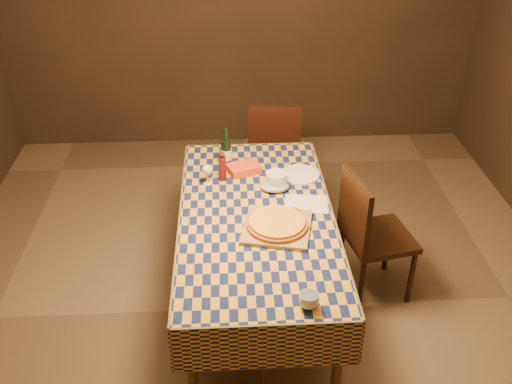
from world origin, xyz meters
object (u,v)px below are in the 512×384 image
dining_table (256,225)px  bowl (291,216)px  white_plate (300,175)px  chair_far (274,145)px  cutting_board (277,227)px  chair_right (368,231)px  pizza (277,223)px  wine_bottle (226,153)px

dining_table → bowl: (0.20, -0.05, 0.10)m
white_plate → chair_far: chair_far is taller
cutting_board → white_plate: cutting_board is taller
cutting_board → chair_right: bearing=24.0°
bowl → chair_right: bearing=18.4°
pizza → chair_far: chair_far is taller
white_plate → chair_right: (0.42, -0.31, -0.25)m
cutting_board → chair_far: (0.11, 1.50, -0.26)m
dining_table → white_plate: white_plate is taller
dining_table → pizza: bearing=-54.0°
pizza → chair_right: size_ratio=0.48×
dining_table → cutting_board: bearing=-54.0°
white_plate → chair_far: size_ratio=0.28×
dining_table → pizza: 0.22m
pizza → chair_far: bearing=85.8°
dining_table → chair_right: (0.74, 0.13, -0.17)m
dining_table → white_plate: size_ratio=7.01×
bowl → cutting_board: bearing=-131.8°
dining_table → chair_far: chair_far is taller
cutting_board → white_plate: 0.63m
dining_table → chair_right: chair_right is taller
wine_bottle → chair_right: size_ratio=0.31×
dining_table → bowl: bowl is taller
dining_table → pizza: (0.11, -0.15, 0.12)m
dining_table → pizza: size_ratio=4.10×
cutting_board → bowl: bearing=48.2°
bowl → chair_right: 0.63m
wine_bottle → chair_far: (0.39, 0.77, -0.36)m
dining_table → wine_bottle: 0.64m
pizza → bowl: (0.09, 0.10, -0.02)m
cutting_board → chair_far: bearing=85.8°
dining_table → chair_far: (0.22, 1.35, -0.17)m
cutting_board → wine_bottle: bearing=111.2°
cutting_board → pizza: (-0.00, 0.00, 0.03)m
cutting_board → white_plate: bearing=70.8°
pizza → chair_right: (0.63, 0.28, -0.29)m
chair_right → cutting_board: bearing=-156.0°
cutting_board → dining_table: bearing=126.0°
cutting_board → white_plate: (0.21, 0.60, -0.00)m
bowl → wine_bottle: bearing=120.7°
chair_right → wine_bottle: bearing=153.6°
cutting_board → chair_right: size_ratio=0.41×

